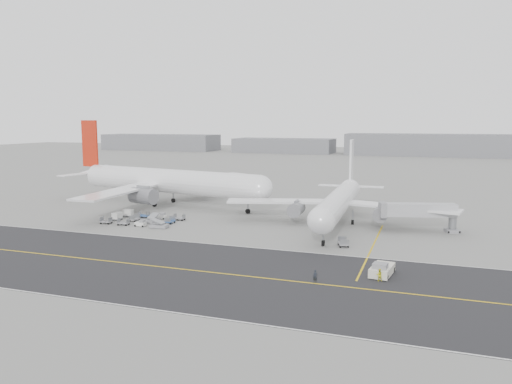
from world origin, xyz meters
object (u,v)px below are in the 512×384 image
(airliner_a, at_px, (165,181))
(ground_crew_a, at_px, (315,277))
(ground_crew_b, at_px, (379,275))
(pushback_tug, at_px, (382,270))
(jet_bridge, at_px, (419,212))
(airliner_b, at_px, (339,201))

(airliner_a, bearing_deg, ground_crew_a, -123.23)
(ground_crew_a, relative_size, ground_crew_b, 1.04)
(ground_crew_a, bearing_deg, pushback_tug, 43.97)
(jet_bridge, height_order, ground_crew_b, jet_bridge)
(airliner_b, distance_m, jet_bridge, 16.87)
(jet_bridge, distance_m, ground_crew_b, 35.19)
(ground_crew_a, bearing_deg, airliner_b, 101.66)
(airliner_a, height_order, pushback_tug, airliner_a)
(airliner_b, height_order, ground_crew_b, airliner_b)
(airliner_a, height_order, ground_crew_b, airliner_a)
(ground_crew_a, xyz_separation_m, ground_crew_b, (8.32, 3.80, -0.03))
(pushback_tug, distance_m, jet_bridge, 32.49)
(ground_crew_a, bearing_deg, airliner_a, 141.95)
(airliner_b, height_order, ground_crew_a, airliner_b)
(airliner_b, relative_size, jet_bridge, 3.17)
(ground_crew_a, bearing_deg, jet_bridge, 77.96)
(airliner_b, relative_size, ground_crew_a, 27.71)
(airliner_a, relative_size, ground_crew_b, 36.39)
(airliner_b, bearing_deg, pushback_tug, -72.48)
(airliner_a, distance_m, airliner_b, 49.45)
(airliner_b, height_order, jet_bridge, airliner_b)
(airliner_a, relative_size, pushback_tug, 8.58)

